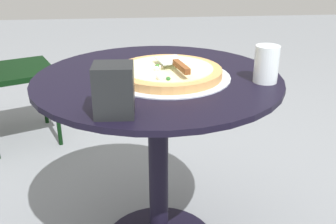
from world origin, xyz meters
TOP-DOWN VIEW (x-y plane):
  - patio_table at (0.00, 0.00)m, footprint 0.81×0.81m
  - pizza_on_tray at (-0.03, 0.01)m, footprint 0.40×0.40m
  - pizza_server at (-0.06, 0.04)m, footprint 0.10×0.22m
  - drinking_cup at (-0.33, 0.09)m, footprint 0.08×0.08m
  - napkin_dispenser at (0.13, 0.30)m, footprint 0.10×0.09m

SIDE VIEW (x-z plane):
  - patio_table at x=0.00m, z-range 0.15..0.86m
  - pizza_on_tray at x=-0.03m, z-range 0.70..0.74m
  - pizza_server at x=-0.06m, z-range 0.75..0.77m
  - drinking_cup at x=-0.33m, z-range 0.70..0.82m
  - napkin_dispenser at x=0.13m, z-range 0.70..0.84m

